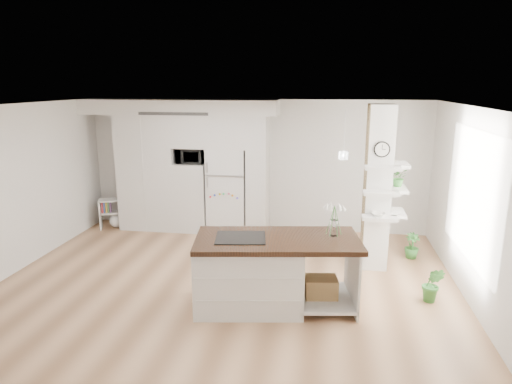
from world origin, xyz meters
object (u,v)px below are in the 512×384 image
refrigerator (228,190)px  floor_plant_a (433,284)px  kitchen_island (258,271)px  bookshelf (114,215)px

refrigerator → floor_plant_a: size_ratio=3.30×
refrigerator → kitchen_island: size_ratio=0.75×
bookshelf → floor_plant_a: size_ratio=1.19×
refrigerator → floor_plant_a: (3.52, -2.67, -0.61)m
kitchen_island → bookshelf: bearing=131.2°
kitchen_island → floor_plant_a: kitchen_island is taller
kitchen_island → bookshelf: (-3.57, 2.99, -0.23)m
bookshelf → floor_plant_a: (5.98, -2.50, -0.01)m
refrigerator → bookshelf: 2.53m
refrigerator → floor_plant_a: 4.47m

